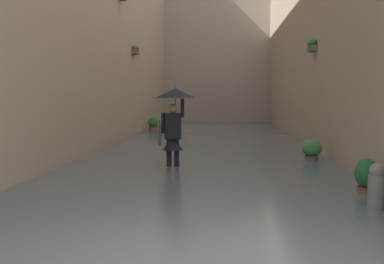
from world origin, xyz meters
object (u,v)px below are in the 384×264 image
(potted_plant_near_right, at_px, (153,125))
(potted_plant_mid_left, at_px, (312,150))
(potted_plant_far_left, at_px, (366,179))
(person_wading, at_px, (174,113))
(mooring_bollard, at_px, (377,191))

(potted_plant_near_right, xyz_separation_m, potted_plant_mid_left, (-5.74, 10.63, -0.01))
(potted_plant_near_right, height_order, potted_plant_mid_left, potted_plant_near_right)
(potted_plant_mid_left, bearing_deg, potted_plant_far_left, 92.07)
(person_wading, height_order, mooring_bollard, person_wading)
(potted_plant_mid_left, height_order, potted_plant_far_left, potted_plant_far_left)
(potted_plant_near_right, xyz_separation_m, potted_plant_far_left, (-5.90, 15.05, -0.01))
(potted_plant_mid_left, bearing_deg, potted_plant_near_right, -61.64)
(potted_plant_far_left, distance_m, mooring_bollard, 1.17)
(person_wading, bearing_deg, potted_plant_mid_left, -158.15)
(potted_plant_mid_left, bearing_deg, mooring_bollard, 89.87)
(potted_plant_far_left, bearing_deg, potted_plant_mid_left, -87.93)
(person_wading, relative_size, potted_plant_mid_left, 2.90)
(mooring_bollard, bearing_deg, potted_plant_near_right, -70.55)
(potted_plant_near_right, relative_size, mooring_bollard, 0.95)
(potted_plant_near_right, distance_m, potted_plant_far_left, 16.17)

